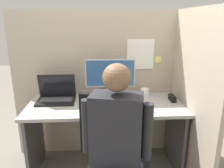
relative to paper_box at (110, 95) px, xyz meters
The scene contains 12 objects.
cubicle_panel_back 0.19m from the paper_box, 106.47° to the left, with size 2.02×0.05×1.64m.
cubicle_panel_right 0.77m from the paper_box, 18.08° to the right, with size 0.04×1.28×1.64m.
desk 0.28m from the paper_box, 107.23° to the right, with size 1.52×0.65×0.73m.
paper_box is the anchor object (origin of this frame).
monitor 0.22m from the paper_box, 90.00° to the left, with size 0.51×0.18×0.36m.
laptop 0.56m from the paper_box, behind, with size 0.38×0.25×0.27m.
mouse 0.38m from the paper_box, 133.73° to the right, with size 0.06×0.05×0.03m.
stapler 0.64m from the paper_box, 11.38° to the right, with size 0.05×0.14×0.06m.
carrot_toy 0.43m from the paper_box, 83.02° to the right, with size 0.05×0.12×0.05m.
office_chair 0.82m from the paper_box, 91.61° to the right, with size 0.55×0.61×0.99m.
person 0.92m from the paper_box, 89.24° to the right, with size 0.47×0.44×1.28m.
coffee_mug 0.38m from the paper_box, ahead, with size 0.09×0.09×0.09m.
Camera 1 is at (-0.05, -1.69, 1.53)m, focal length 35.00 mm.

